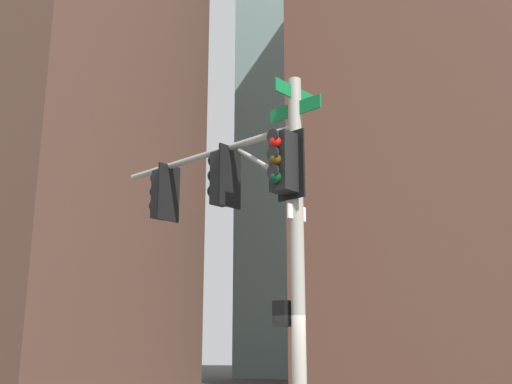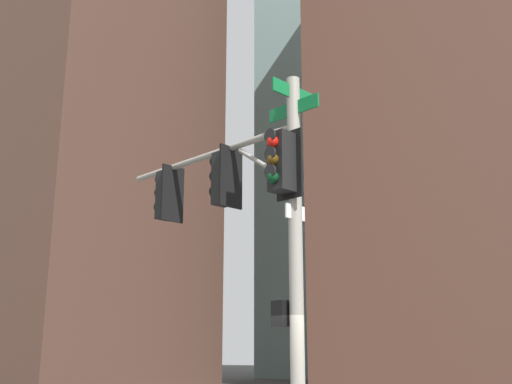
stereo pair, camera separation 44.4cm
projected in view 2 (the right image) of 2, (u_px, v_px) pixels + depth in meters
signal_pole_assembly at (246, 208)px, 10.82m from camera, size 4.91×1.92×6.51m
building_brick_nearside at (477, 98)px, 43.66m from camera, size 18.09×19.92×38.91m
building_brick_midblock at (37, 35)px, 43.65m from camera, size 22.33×14.71×47.63m
building_glass_tower at (446, 89)px, 64.47m from camera, size 29.12×30.08×57.59m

